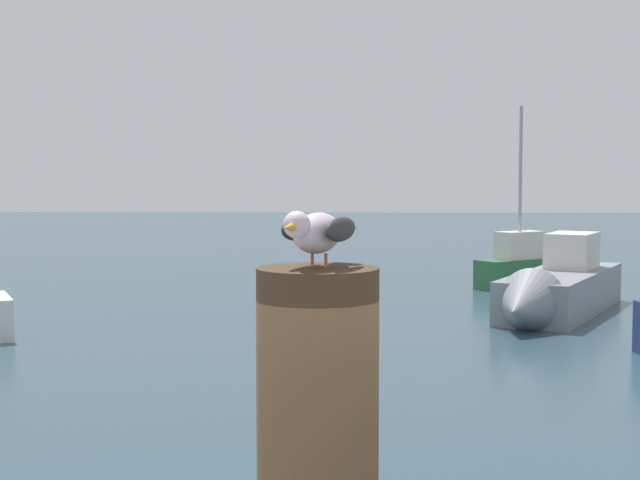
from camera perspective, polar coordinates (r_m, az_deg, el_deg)
seagull at (r=2.46m, az=-0.19°, el=0.49°), size 0.20×0.38×0.14m
boat_grey at (r=19.63m, az=13.02°, el=-2.82°), size 3.65×5.71×1.69m
boat_green at (r=24.58m, az=12.33°, el=-1.45°), size 3.58×2.71×4.23m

